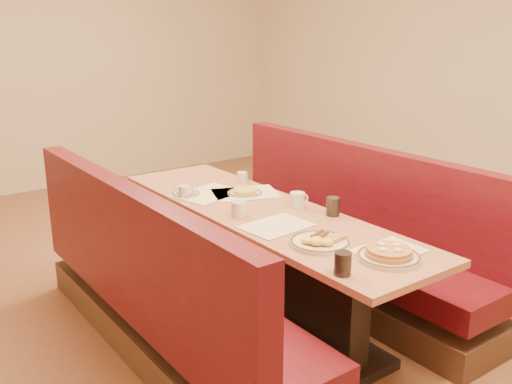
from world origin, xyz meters
TOP-DOWN VIEW (x-y plane):
  - ground at (0.00, 0.00)m, footprint 8.00×8.00m
  - room_envelope at (0.00, 0.00)m, footprint 6.04×8.04m
  - diner_table at (0.00, 0.00)m, footprint 0.70×2.50m
  - booth_left at (-0.73, 0.00)m, footprint 0.55×2.50m
  - booth_right at (0.73, 0.00)m, footprint 0.55×2.50m
  - placemat_near_left at (-0.12, -0.30)m, footprint 0.41×0.32m
  - placemat_near_right at (0.11, -0.93)m, footprint 0.34×0.26m
  - placemat_far_left at (-0.09, 0.49)m, footprint 0.51×0.43m
  - placemat_far_right at (0.12, 0.35)m, footprint 0.52×0.46m
  - pancake_plate at (0.03, -1.00)m, footprint 0.31×0.31m
  - eggs_plate at (-0.11, -0.66)m, footprint 0.32×0.32m
  - extra_plate_mid at (0.10, 0.33)m, footprint 0.24×0.24m
  - extra_plate_far at (-0.23, 0.56)m, footprint 0.19×0.19m
  - coffee_mug_a at (0.21, -0.10)m, footprint 0.13×0.09m
  - coffee_mug_b at (-0.19, -0.03)m, footprint 0.12×0.09m
  - coffee_mug_c at (0.27, 0.60)m, footprint 0.10×0.07m
  - coffee_mug_d at (-0.26, 0.52)m, footprint 0.11×0.08m
  - soda_tumbler_near at (-0.28, -1.00)m, footprint 0.08×0.08m
  - soda_tumbler_mid at (0.28, -0.34)m, footprint 0.08×0.08m

SIDE VIEW (x-z plane):
  - ground at x=0.00m, z-range 0.00..0.00m
  - booth_left at x=-0.73m, z-range -0.16..0.89m
  - booth_right at x=0.73m, z-range -0.16..0.89m
  - diner_table at x=0.00m, z-range 0.00..0.75m
  - placemat_near_left at x=-0.12m, z-range 0.75..0.76m
  - placemat_near_right at x=0.11m, z-range 0.75..0.76m
  - placemat_far_left at x=-0.09m, z-range 0.75..0.76m
  - placemat_far_right at x=0.12m, z-range 0.75..0.76m
  - extra_plate_far at x=-0.23m, z-range 0.74..0.78m
  - extra_plate_mid at x=0.10m, z-range 0.74..0.79m
  - eggs_plate at x=-0.11m, z-range 0.74..0.80m
  - pancake_plate at x=0.03m, z-range 0.74..0.81m
  - coffee_mug_c at x=0.27m, z-range 0.75..0.83m
  - coffee_mug_d at x=-0.26m, z-range 0.75..0.83m
  - coffee_mug_b at x=-0.19m, z-range 0.75..0.85m
  - coffee_mug_a at x=0.21m, z-range 0.75..0.85m
  - soda_tumbler_near at x=-0.28m, z-range 0.75..0.86m
  - soda_tumbler_mid at x=0.28m, z-range 0.75..0.86m
  - room_envelope at x=0.00m, z-range 0.52..3.34m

